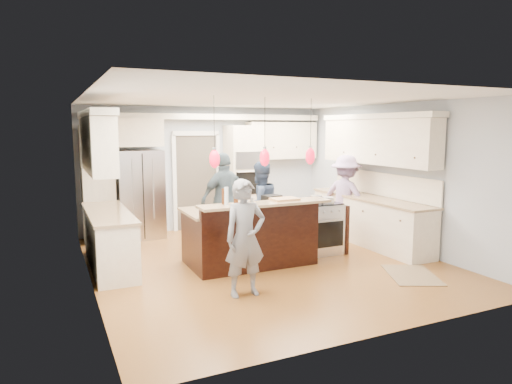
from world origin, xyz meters
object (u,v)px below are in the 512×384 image
(refrigerator, at_px, (140,194))
(person_bar_end, at_px, (245,238))
(person_far_left, at_px, (260,205))
(kitchen_island, at_px, (249,234))
(island_range, at_px, (319,228))

(refrigerator, height_order, person_bar_end, refrigerator)
(person_far_left, bearing_deg, kitchen_island, 46.43)
(refrigerator, height_order, island_range, refrigerator)
(kitchen_island, distance_m, person_bar_end, 1.52)
(kitchen_island, xyz_separation_m, island_range, (1.41, 0.08, -0.03))
(island_range, xyz_separation_m, person_far_left, (-0.85, 0.70, 0.36))
(refrigerator, xyz_separation_m, kitchen_island, (1.30, -2.57, -0.41))
(kitchen_island, bearing_deg, refrigerator, 116.90)
(refrigerator, bearing_deg, kitchen_island, -63.10)
(island_range, xyz_separation_m, person_bar_end, (-2.06, -1.41, 0.33))
(kitchen_island, bearing_deg, person_bar_end, -116.08)
(refrigerator, bearing_deg, person_bar_end, -80.54)
(kitchen_island, height_order, person_bar_end, person_bar_end)
(person_bar_end, distance_m, person_far_left, 2.43)
(kitchen_island, relative_size, person_bar_end, 1.33)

